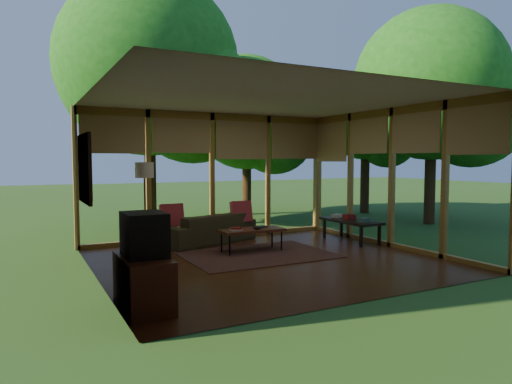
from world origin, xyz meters
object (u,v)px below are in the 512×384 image
floor_lamp (144,175)px  side_console (351,222)px  media_cabinet (143,282)px  coffee_table (252,231)px  television (144,234)px  sofa (207,228)px

floor_lamp → side_console: floor_lamp is taller
media_cabinet → coffee_table: media_cabinet is taller
floor_lamp → television: bearing=-103.9°
sofa → media_cabinet: bearing=38.8°
media_cabinet → floor_lamp: bearing=75.8°
media_cabinet → floor_lamp: (0.94, 3.70, 1.11)m
sofa → television: bearing=39.0°
coffee_table → side_console: size_ratio=0.86×
television → coffee_table: (2.54, 2.29, -0.46)m
media_cabinet → television: bearing=0.0°
floor_lamp → side_console: bearing=-19.5°
television → sofa: bearing=58.8°
coffee_table → side_console: bearing=0.3°
coffee_table → side_console: (2.31, 0.01, 0.02)m
floor_lamp → sofa: bearing=-8.7°
sofa → side_console: sofa is taller
media_cabinet → coffee_table: (2.56, 2.29, 0.09)m
television → floor_lamp: bearing=76.1°
media_cabinet → side_console: (4.87, 2.31, 0.11)m
media_cabinet → side_console: 5.39m
floor_lamp → coffee_table: 2.37m
television → floor_lamp: 3.85m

